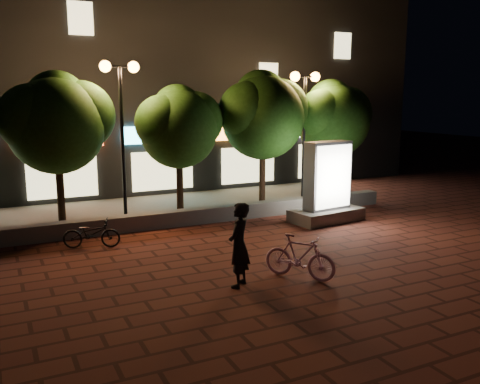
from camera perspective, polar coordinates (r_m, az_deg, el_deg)
ground at (r=13.35m, az=-0.87°, el=-7.55°), size 80.00×80.00×0.00m
retaining_wall at (r=16.86m, az=-6.67°, el=-2.86°), size 16.00×0.45×0.50m
sidewalk at (r=19.22m, az=-9.14°, el=-1.89°), size 16.00×5.00×0.08m
building_block at (r=25.07m, az=-13.94°, el=12.25°), size 28.00×8.12×11.30m
tree_left at (r=17.07m, az=-19.66°, el=7.61°), size 3.60×3.00×4.89m
tree_mid at (r=17.98m, az=-6.77°, el=7.54°), size 3.24×2.70×4.50m
tree_right at (r=19.31m, az=2.61°, el=8.86°), size 3.72×3.10×5.07m
tree_far_right at (r=21.04m, az=10.36°, el=8.31°), size 3.48×2.90×4.76m
street_lamp_left at (r=17.13m, az=-13.12°, el=9.91°), size 1.26×0.36×5.18m
street_lamp_right at (r=19.92m, az=7.20°, el=9.78°), size 1.26×0.36×4.98m
ad_kiosk at (r=17.41m, az=9.67°, el=0.30°), size 2.63×1.57×2.69m
scooter_pink at (r=11.98m, az=6.66°, el=-7.18°), size 1.41×1.67×1.03m
rider at (r=11.31m, az=-0.11°, el=-5.91°), size 0.81×0.81×1.90m
scooter_parked at (r=14.84m, az=-16.20°, el=-4.46°), size 1.65×1.04×0.82m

